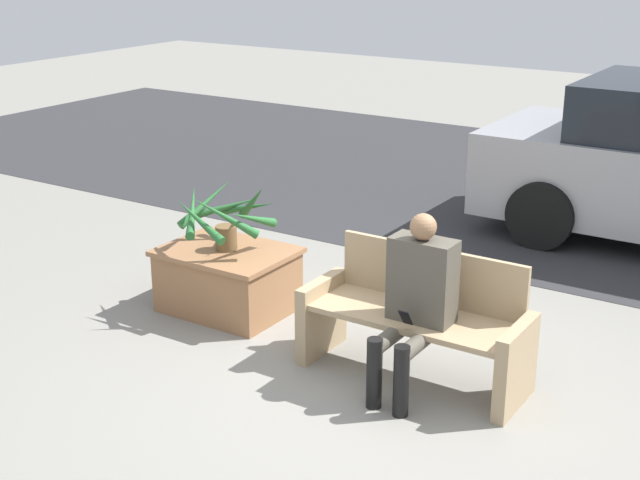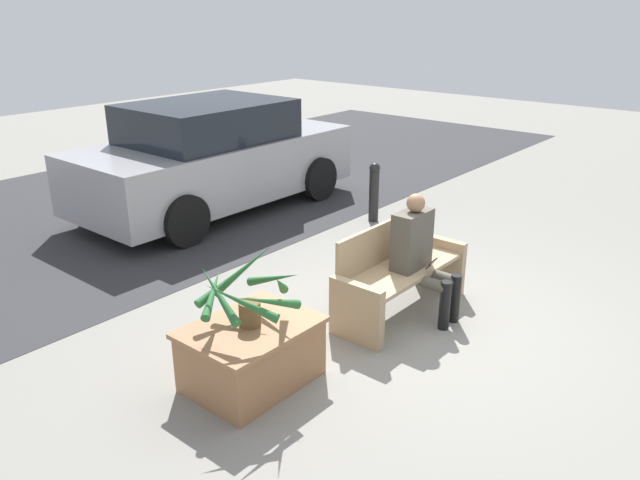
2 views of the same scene
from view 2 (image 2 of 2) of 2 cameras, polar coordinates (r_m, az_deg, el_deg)
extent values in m
plane|color=gray|center=(6.11, 8.05, -7.69)|extent=(30.00, 30.00, 0.00)
cube|color=#2D2D30|center=(9.74, -19.31, 2.32)|extent=(20.00, 6.00, 0.01)
cube|color=tan|center=(5.66, 3.33, -6.66)|extent=(0.09, 0.56, 0.58)
cube|color=tan|center=(6.81, 10.90, -2.10)|extent=(0.09, 0.56, 0.58)
cube|color=tan|center=(6.15, 7.55, -2.76)|extent=(1.40, 0.52, 0.04)
cube|color=tan|center=(6.20, 5.61, -0.25)|extent=(1.40, 0.04, 0.41)
cube|color=#4C473D|center=(6.07, 8.41, 0.02)|extent=(0.44, 0.22, 0.57)
sphere|color=#8C6647|center=(5.94, 8.76, 3.37)|extent=(0.18, 0.18, 0.18)
cylinder|color=#4C473D|center=(6.02, 9.57, -3.77)|extent=(0.11, 0.45, 0.11)
cylinder|color=#4C473D|center=(6.18, 10.51, -3.18)|extent=(0.11, 0.45, 0.11)
cylinder|color=black|center=(6.00, 11.33, -5.88)|extent=(0.10, 0.10, 0.49)
cylinder|color=black|center=(6.16, 12.23, -5.23)|extent=(0.10, 0.10, 0.49)
cube|color=black|center=(6.03, 10.16, -2.13)|extent=(0.07, 0.09, 0.12)
cube|color=#936642|center=(5.12, -6.27, -10.31)|extent=(0.99, 0.74, 0.52)
cube|color=#936642|center=(5.00, -6.38, -7.93)|extent=(1.04, 0.79, 0.04)
cylinder|color=brown|center=(4.94, -6.43, -6.71)|extent=(0.17, 0.17, 0.20)
cone|color=#26602D|center=(5.02, -4.30, -3.52)|extent=(0.07, 0.57, 0.29)
cone|color=#26602D|center=(5.03, -7.12, -2.75)|extent=(0.48, 0.33, 0.41)
cone|color=#26602D|center=(5.05, -8.78, -3.93)|extent=(0.58, 0.09, 0.23)
cone|color=#26602D|center=(4.91, -9.79, -4.80)|extent=(0.51, 0.41, 0.22)
cone|color=#26602D|center=(4.72, -9.24, -4.98)|extent=(0.20, 0.55, 0.34)
cone|color=#26602D|center=(4.61, -7.13, -5.68)|extent=(0.39, 0.50, 0.32)
cone|color=#26602D|center=(4.64, -4.70, -5.62)|extent=(0.57, 0.18, 0.29)
cone|color=#26602D|center=(4.80, -3.62, -4.08)|extent=(0.47, 0.39, 0.37)
cube|color=#99999E|center=(9.41, -9.52, 6.63)|extent=(4.22, 1.80, 0.84)
cube|color=black|center=(9.21, -10.27, 10.65)|extent=(2.20, 1.66, 0.54)
cylinder|color=black|center=(9.77, -0.09, 5.62)|extent=(0.67, 0.18, 0.67)
cylinder|color=black|center=(10.98, -7.36, 7.15)|extent=(0.67, 0.18, 0.67)
cylinder|color=black|center=(8.03, -12.20, 1.74)|extent=(0.67, 0.18, 0.67)
cylinder|color=black|center=(9.47, -19.01, 3.97)|extent=(0.67, 0.18, 0.67)
cylinder|color=black|center=(8.81, 4.95, 4.01)|extent=(0.14, 0.14, 0.73)
sphere|color=black|center=(8.70, 5.03, 6.57)|extent=(0.15, 0.15, 0.15)
camera|label=1|loc=(7.57, 57.59, 11.86)|focal=50.00mm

